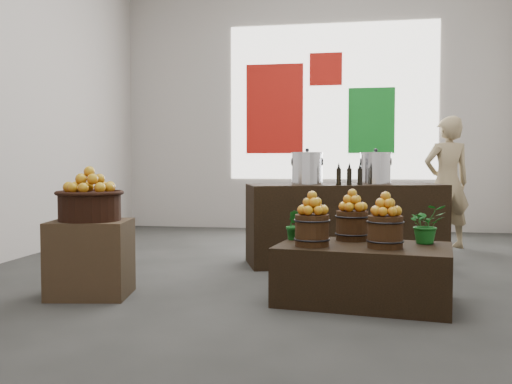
% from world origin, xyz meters
% --- Properties ---
extents(ground, '(7.00, 7.00, 0.00)m').
position_xyz_m(ground, '(0.00, 0.00, 0.00)').
color(ground, '#373735').
rests_on(ground, ground).
extents(back_wall, '(6.00, 0.04, 4.00)m').
position_xyz_m(back_wall, '(0.00, 3.50, 2.00)').
color(back_wall, '#B0A9A3').
rests_on(back_wall, ground).
extents(back_opening, '(3.20, 0.02, 2.40)m').
position_xyz_m(back_opening, '(0.30, 3.48, 2.00)').
color(back_opening, white).
rests_on(back_opening, back_wall).
extents(deco_red_left, '(0.90, 0.04, 1.40)m').
position_xyz_m(deco_red_left, '(-0.60, 3.47, 1.90)').
color(deco_red_left, '#B6150E').
rests_on(deco_red_left, back_wall).
extents(deco_green_right, '(0.70, 0.04, 1.00)m').
position_xyz_m(deco_green_right, '(0.90, 3.47, 1.70)').
color(deco_green_right, '#137C22').
rests_on(deco_green_right, back_wall).
extents(deco_red_upper, '(0.50, 0.04, 0.50)m').
position_xyz_m(deco_red_upper, '(0.20, 3.47, 2.50)').
color(deco_red_upper, '#B6150E').
rests_on(deco_red_upper, back_wall).
extents(crate, '(0.67, 0.58, 0.60)m').
position_xyz_m(crate, '(-1.40, -1.30, 0.30)').
color(crate, brown).
rests_on(crate, ground).
extents(wicker_basket, '(0.48, 0.48, 0.22)m').
position_xyz_m(wicker_basket, '(-1.40, -1.30, 0.71)').
color(wicker_basket, black).
rests_on(wicker_basket, crate).
extents(apples_in_basket, '(0.38, 0.38, 0.20)m').
position_xyz_m(apples_in_basket, '(-1.40, -1.30, 0.92)').
color(apples_in_basket, '#93040A').
rests_on(apples_in_basket, wicker_basket).
extents(display_table, '(1.37, 0.96, 0.44)m').
position_xyz_m(display_table, '(0.72, -1.15, 0.22)').
color(display_table, black).
rests_on(display_table, ground).
extents(apple_bucket_front_left, '(0.25, 0.25, 0.23)m').
position_xyz_m(apple_bucket_front_left, '(0.34, -1.27, 0.55)').
color(apple_bucket_front_left, '#3A230F').
rests_on(apple_bucket_front_left, display_table).
extents(apples_in_bucket_front_left, '(0.19, 0.19, 0.17)m').
position_xyz_m(apples_in_bucket_front_left, '(0.34, -1.27, 0.76)').
color(apples_in_bucket_front_left, '#93040A').
rests_on(apples_in_bucket_front_left, apple_bucket_front_left).
extents(apple_bucket_front_right, '(0.25, 0.25, 0.23)m').
position_xyz_m(apple_bucket_front_right, '(0.87, -1.27, 0.55)').
color(apple_bucket_front_right, '#3A230F').
rests_on(apple_bucket_front_right, display_table).
extents(apples_in_bucket_front_right, '(0.19, 0.19, 0.17)m').
position_xyz_m(apples_in_bucket_front_right, '(0.87, -1.27, 0.76)').
color(apples_in_bucket_front_right, '#93040A').
rests_on(apples_in_bucket_front_right, apple_bucket_front_right).
extents(apple_bucket_rear, '(0.25, 0.25, 0.23)m').
position_xyz_m(apple_bucket_rear, '(0.63, -0.90, 0.55)').
color(apple_bucket_rear, '#3A230F').
rests_on(apple_bucket_rear, display_table).
extents(apples_in_bucket_rear, '(0.19, 0.19, 0.17)m').
position_xyz_m(apples_in_bucket_rear, '(0.63, -0.90, 0.76)').
color(apples_in_bucket_rear, '#93040A').
rests_on(apples_in_bucket_rear, apple_bucket_rear).
extents(herb_garnish_right, '(0.32, 0.29, 0.30)m').
position_xyz_m(herb_garnish_right, '(1.19, -1.00, 0.59)').
color(herb_garnish_right, '#125A19').
rests_on(herb_garnish_right, display_table).
extents(herb_garnish_left, '(0.15, 0.14, 0.24)m').
position_xyz_m(herb_garnish_left, '(0.18, -0.96, 0.56)').
color(herb_garnish_left, '#125A19').
rests_on(herb_garnish_left, display_table).
extents(counter, '(2.13, 1.24, 0.83)m').
position_xyz_m(counter, '(0.56, 0.53, 0.41)').
color(counter, black).
rests_on(counter, ground).
extents(stock_pot_left, '(0.31, 0.31, 0.31)m').
position_xyz_m(stock_pot_left, '(0.17, 0.40, 0.99)').
color(stock_pot_left, silver).
rests_on(stock_pot_left, counter).
extents(stock_pot_center, '(0.31, 0.31, 0.31)m').
position_xyz_m(stock_pot_center, '(0.87, 0.63, 0.99)').
color(stock_pot_center, silver).
rests_on(stock_pot_center, counter).
extents(oil_cruets, '(0.23, 0.12, 0.23)m').
position_xyz_m(oil_cruets, '(0.62, 0.33, 0.95)').
color(oil_cruets, black).
rests_on(oil_cruets, counter).
extents(shopper, '(0.69, 0.56, 1.62)m').
position_xyz_m(shopper, '(1.77, 1.81, 0.81)').
color(shopper, '#917D59').
rests_on(shopper, ground).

